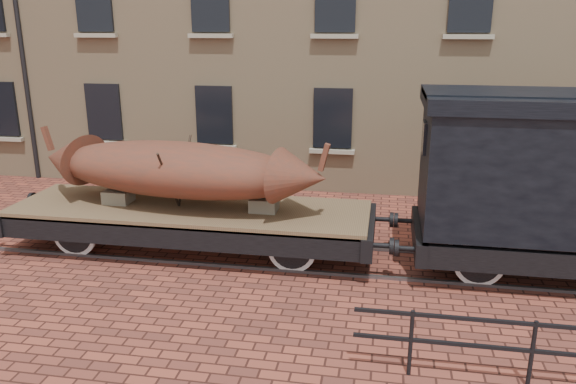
# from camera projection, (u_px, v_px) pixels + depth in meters

# --- Properties ---
(ground) EXTENTS (90.00, 90.00, 0.00)m
(ground) POSITION_uv_depth(u_px,v_px,m) (261.00, 255.00, 12.05)
(ground) COLOR brown
(rail_track) EXTENTS (30.00, 1.52, 0.06)m
(rail_track) POSITION_uv_depth(u_px,v_px,m) (261.00, 254.00, 12.04)
(rail_track) COLOR #59595E
(rail_track) RESTS_ON ground
(flatcar_wagon) EXTENTS (8.64, 2.34, 1.30)m
(flatcar_wagon) POSITION_uv_depth(u_px,v_px,m) (190.00, 215.00, 12.08)
(flatcar_wagon) COLOR brown
(flatcar_wagon) RESTS_ON ground
(iron_boat) EXTENTS (6.57, 2.47, 1.58)m
(iron_boat) POSITION_uv_depth(u_px,v_px,m) (177.00, 169.00, 11.83)
(iron_boat) COLOR brown
(iron_boat) RESTS_ON flatcar_wagon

